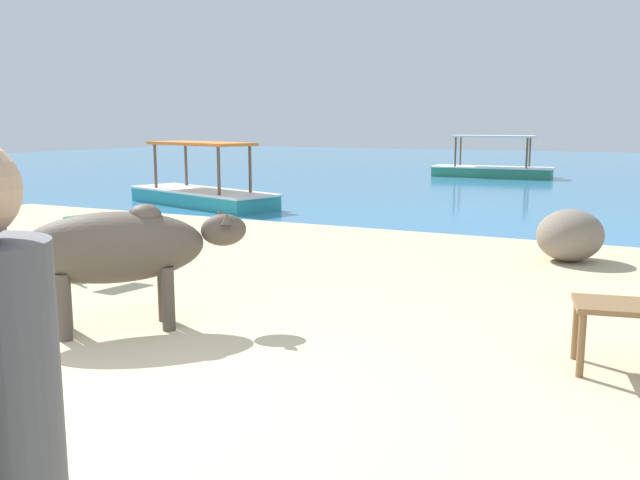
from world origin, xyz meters
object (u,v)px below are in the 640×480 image
(cow, at_px, (120,248))
(deck_chair_far, at_px, (90,242))
(low_bench_table, at_px, (635,316))
(boat_green, at_px, (492,168))
(boat_teal, at_px, (202,192))

(cow, distance_m, deck_chair_far, 2.09)
(low_bench_table, relative_size, boat_green, 0.22)
(cow, distance_m, boat_green, 17.57)
(cow, xyz_separation_m, boat_teal, (-4.53, 7.36, -0.42))
(cow, height_order, boat_teal, boat_teal)
(cow, relative_size, boat_green, 0.41)
(cow, distance_m, boat_teal, 8.65)
(cow, relative_size, boat_teal, 0.40)
(boat_teal, height_order, boat_green, same)
(deck_chair_far, bearing_deg, boat_teal, -53.58)
(deck_chair_far, height_order, boat_green, boat_green)
(cow, height_order, low_bench_table, cow)
(low_bench_table, xyz_separation_m, boat_green, (-4.51, 16.80, -0.14))
(cow, xyz_separation_m, boat_green, (-0.80, 17.54, -0.42))
(low_bench_table, xyz_separation_m, boat_teal, (-8.24, 6.62, -0.14))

